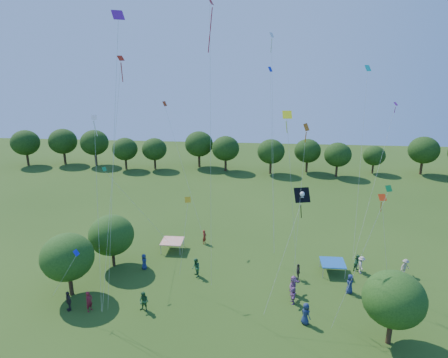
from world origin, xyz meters
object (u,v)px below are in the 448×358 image
at_px(near_tree_west, 67,257).
at_px(tent_blue, 333,263).
at_px(near_tree_north, 111,235).
at_px(tent_red_stripe, 172,241).
at_px(near_tree_east, 394,299).
at_px(red_high_kite, 210,58).
at_px(pirate_kite, 302,197).

bearing_deg(near_tree_west, tent_blue, 14.40).
bearing_deg(near_tree_north, tent_blue, 1.92).
bearing_deg(tent_blue, tent_red_stripe, 169.17).
relative_size(near_tree_north, near_tree_east, 0.94).
distance_m(tent_red_stripe, red_high_kite, 20.77).
height_order(tent_red_stripe, tent_blue, same).
height_order(near_tree_east, pirate_kite, pirate_kite).
bearing_deg(tent_red_stripe, near_tree_east, -34.32).
bearing_deg(tent_red_stripe, tent_blue, -10.83).
distance_m(near_tree_east, tent_blue, 10.12).
bearing_deg(tent_blue, near_tree_north, -178.08).
relative_size(tent_blue, red_high_kite, 0.10).
distance_m(near_tree_north, pirate_kite, 18.86).
bearing_deg(pirate_kite, near_tree_north, 164.10).
distance_m(near_tree_west, tent_red_stripe, 11.49).
relative_size(near_tree_west, tent_blue, 2.51).
relative_size(near_tree_north, tent_red_stripe, 2.36).
height_order(pirate_kite, red_high_kite, red_high_kite).
xyz_separation_m(tent_blue, red_high_kite, (-10.73, -5.11, 18.36)).
xyz_separation_m(near_tree_north, tent_red_stripe, (4.98, 3.76, -2.22)).
distance_m(tent_blue, red_high_kite, 21.87).
relative_size(tent_blue, pirate_kite, 0.25).
xyz_separation_m(near_tree_north, near_tree_east, (23.38, -8.80, 0.32)).
xyz_separation_m(near_tree_east, pirate_kite, (-6.25, 3.92, 5.87)).
bearing_deg(near_tree_west, near_tree_north, 70.58).
relative_size(near_tree_north, pirate_kite, 0.59).
distance_m(near_tree_west, near_tree_east, 25.46).
relative_size(near_tree_west, near_tree_north, 1.07).
bearing_deg(pirate_kite, tent_blue, 55.48).
bearing_deg(pirate_kite, tent_red_stripe, 144.58).
height_order(near_tree_west, tent_blue, near_tree_west).
bearing_deg(near_tree_north, near_tree_west, -109.42).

